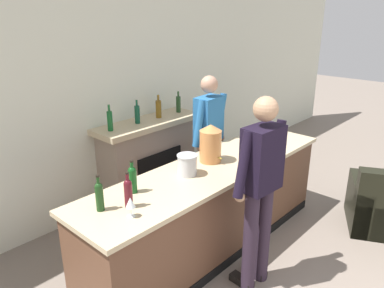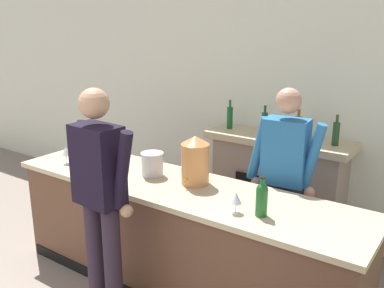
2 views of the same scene
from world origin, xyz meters
name	(u,v)px [view 2 (image 2 of 2)]	position (x,y,z in m)	size (l,w,h in m)	color
wall_back_panel	(246,103)	(0.00, 4.18, 1.38)	(12.00, 0.07, 2.75)	silver
bar_counter	(178,237)	(0.24, 2.57, 0.48)	(3.15, 0.78, 0.96)	brown
fireplace_stone	(277,187)	(0.54, 3.92, 0.57)	(1.50, 0.52, 1.44)	gray
person_customer	(101,201)	(0.06, 1.89, 1.02)	(0.66, 0.32, 1.83)	#2C202E
person_bartender	(284,179)	(0.90, 3.18, 0.96)	(0.66, 0.33, 1.74)	#333047
copper_dispenser	(195,160)	(0.34, 2.68, 1.16)	(0.23, 0.27, 0.41)	#CC8248
ice_bucket_steel	(152,164)	(-0.08, 2.63, 1.06)	(0.20, 0.20, 0.21)	silver
wine_bottle_cabernet_heavy	(83,148)	(-0.86, 2.54, 1.10)	(0.07, 0.07, 0.31)	#4F131C
wine_bottle_chardonnay_pale	(80,142)	(-1.05, 2.67, 1.10)	(0.07, 0.07, 0.31)	#183A16
wine_bottle_port_short	(262,198)	(1.05, 2.44, 1.09)	(0.08, 0.08, 0.28)	#1B5924
wine_bottle_rose_blush	(111,147)	(-0.67, 2.72, 1.10)	(0.08, 0.08, 0.30)	#124819
wine_glass_back_row	(236,198)	(0.89, 2.38, 1.07)	(0.08, 0.08, 0.16)	silver
wine_glass_near_bucket	(66,151)	(-0.95, 2.41, 1.08)	(0.08, 0.08, 0.17)	silver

